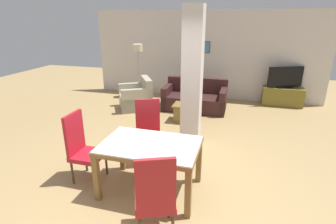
{
  "coord_description": "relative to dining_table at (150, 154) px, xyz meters",
  "views": [
    {
      "loc": [
        1.16,
        -3.15,
        2.46
      ],
      "look_at": [
        0.0,
        0.95,
        0.92
      ],
      "focal_mm": 28.0,
      "sensor_mm": 36.0,
      "label": 1
    }
  ],
  "objects": [
    {
      "name": "ground_plane",
      "position": [
        0.0,
        0.0,
        -0.6
      ],
      "size": [
        18.0,
        18.0,
        0.0
      ],
      "primitive_type": "plane",
      "color": "#A78756"
    },
    {
      "name": "back_wall",
      "position": [
        -0.0,
        5.16,
        0.75
      ],
      "size": [
        7.2,
        0.09,
        2.7
      ],
      "color": "silver",
      "rests_on": "ground_plane"
    },
    {
      "name": "tv_stand",
      "position": [
        2.39,
        4.88,
        -0.33
      ],
      "size": [
        1.13,
        0.4,
        0.54
      ],
      "color": "olive",
      "rests_on": "ground_plane"
    },
    {
      "name": "bottle",
      "position": [
        0.01,
        2.85,
        -0.06
      ],
      "size": [
        0.08,
        0.08,
        0.27
      ],
      "color": "#4C2D14",
      "rests_on": "coffee_table"
    },
    {
      "name": "dining_table",
      "position": [
        0.0,
        0.0,
        0.0
      ],
      "size": [
        1.4,
        0.94,
        0.77
      ],
      "color": "olive",
      "rests_on": "ground_plane"
    },
    {
      "name": "divider_pillar",
      "position": [
        0.26,
        1.73,
        0.75
      ],
      "size": [
        0.37,
        0.36,
        2.7
      ],
      "color": "silver",
      "rests_on": "ground_plane"
    },
    {
      "name": "armchair",
      "position": [
        -1.64,
        3.5,
        -0.3
      ],
      "size": [
        1.17,
        1.17,
        0.87
      ],
      "rotation": [
        0.0,
        0.0,
        2.1
      ],
      "color": "#AEA68F",
      "rests_on": "ground_plane"
    },
    {
      "name": "floor_lamp",
      "position": [
        -2.03,
        4.65,
        0.81
      ],
      "size": [
        0.31,
        0.31,
        1.69
      ],
      "color": "#B7B7BC",
      "rests_on": "ground_plane"
    },
    {
      "name": "dining_chair_head_left",
      "position": [
        -1.12,
        0.0,
        -0.03
      ],
      "size": [
        0.46,
        0.46,
        1.11
      ],
      "rotation": [
        0.0,
        0.0,
        -1.57
      ],
      "color": "#AF1926",
      "rests_on": "ground_plane"
    },
    {
      "name": "coffee_table",
      "position": [
        -0.1,
        2.9,
        -0.38
      ],
      "size": [
        0.59,
        0.49,
        0.43
      ],
      "color": "olive",
      "rests_on": "ground_plane"
    },
    {
      "name": "tv_screen",
      "position": [
        2.39,
        4.88,
        0.24
      ],
      "size": [
        0.98,
        0.45,
        0.62
      ],
      "rotation": [
        0.0,
        0.0,
        3.54
      ],
      "color": "black",
      "rests_on": "tv_stand"
    },
    {
      "name": "dining_chair_near_right",
      "position": [
        0.35,
        -0.83,
        -0.03
      ],
      "size": [
        0.6,
        0.6,
        1.11
      ],
      "rotation": [
        0.0,
        0.0,
        0.4
      ],
      "color": "red",
      "rests_on": "ground_plane"
    },
    {
      "name": "sofa",
      "position": [
        -0.03,
        3.88,
        -0.31
      ],
      "size": [
        1.73,
        0.91,
        0.84
      ],
      "rotation": [
        0.0,
        0.0,
        3.14
      ],
      "color": "#3B1E1E",
      "rests_on": "ground_plane"
    },
    {
      "name": "dining_chair_far_left",
      "position": [
        -0.35,
        0.89,
        -0.03
      ],
      "size": [
        0.6,
        0.6,
        1.11
      ],
      "rotation": [
        0.0,
        0.0,
        -2.77
      ],
      "color": "#B01D27",
      "rests_on": "ground_plane"
    }
  ]
}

